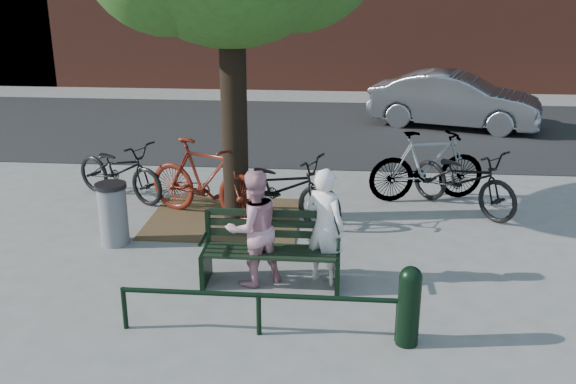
# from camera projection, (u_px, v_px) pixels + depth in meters

# --- Properties ---
(ground) EXTENTS (90.00, 90.00, 0.00)m
(ground) POSITION_uv_depth(u_px,v_px,m) (271.00, 284.00, 8.18)
(ground) COLOR gray
(ground) RESTS_ON ground
(dirt_pit) EXTENTS (2.40, 2.00, 0.02)m
(dirt_pit) POSITION_uv_depth(u_px,v_px,m) (225.00, 218.00, 10.33)
(dirt_pit) COLOR brown
(dirt_pit) RESTS_ON ground
(road) EXTENTS (40.00, 7.00, 0.01)m
(road) POSITION_uv_depth(u_px,v_px,m) (309.00, 129.00, 16.19)
(road) COLOR black
(road) RESTS_ON ground
(park_bench) EXTENTS (1.74, 0.54, 0.97)m
(park_bench) POSITION_uv_depth(u_px,v_px,m) (272.00, 247.00, 8.10)
(park_bench) COLOR black
(park_bench) RESTS_ON ground
(guard_railing) EXTENTS (3.06, 0.06, 0.51)m
(guard_railing) POSITION_uv_depth(u_px,v_px,m) (259.00, 302.00, 6.92)
(guard_railing) COLOR black
(guard_railing) RESTS_ON ground
(person_left) EXTENTS (0.66, 0.60, 1.52)m
(person_left) POSITION_uv_depth(u_px,v_px,m) (325.00, 226.00, 8.02)
(person_left) COLOR white
(person_left) RESTS_ON ground
(person_right) EXTENTS (0.92, 0.87, 1.50)m
(person_right) POSITION_uv_depth(u_px,v_px,m) (253.00, 228.00, 7.99)
(person_right) COLOR #D2909E
(person_right) RESTS_ON ground
(bollard) EXTENTS (0.24, 0.24, 0.90)m
(bollard) POSITION_uv_depth(u_px,v_px,m) (409.00, 303.00, 6.73)
(bollard) COLOR black
(bollard) RESTS_ON ground
(litter_bin) EXTENTS (0.45, 0.45, 0.92)m
(litter_bin) POSITION_uv_depth(u_px,v_px,m) (113.00, 214.00, 9.26)
(litter_bin) COLOR gray
(litter_bin) RESTS_ON ground
(bicycle_a) EXTENTS (2.07, 1.53, 1.04)m
(bicycle_a) POSITION_uv_depth(u_px,v_px,m) (120.00, 170.00, 11.11)
(bicycle_a) COLOR black
(bicycle_a) RESTS_ON ground
(bicycle_b) EXTENTS (2.20, 1.38, 1.28)m
(bicycle_b) POSITION_uv_depth(u_px,v_px,m) (206.00, 179.00, 10.22)
(bicycle_b) COLOR #59170C
(bicycle_b) RESTS_ON ground
(bicycle_c) EXTENTS (2.25, 1.55, 1.12)m
(bicycle_c) POSITION_uv_depth(u_px,v_px,m) (280.00, 187.00, 10.08)
(bicycle_c) COLOR black
(bicycle_c) RESTS_ON ground
(bicycle_d) EXTENTS (2.13, 1.06, 1.23)m
(bicycle_d) POSITION_uv_depth(u_px,v_px,m) (427.00, 166.00, 11.02)
(bicycle_d) COLOR gray
(bicycle_d) RESTS_ON ground
(bicycle_e) EXTENTS (1.94, 2.01, 1.09)m
(bicycle_e) POSITION_uv_depth(u_px,v_px,m) (464.00, 179.00, 10.54)
(bicycle_e) COLOR black
(bicycle_e) RESTS_ON ground
(parked_car) EXTENTS (4.45, 2.64, 1.38)m
(parked_car) POSITION_uv_depth(u_px,v_px,m) (455.00, 100.00, 16.19)
(parked_car) COLOR slate
(parked_car) RESTS_ON ground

